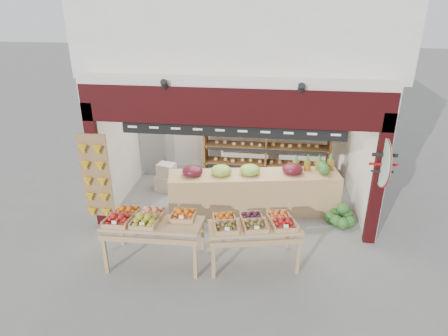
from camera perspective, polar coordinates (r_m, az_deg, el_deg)
ground at (r=9.26m, az=1.71°, el=-5.56°), size 60.00×60.00×0.00m
shop_structure at (r=9.69m, az=3.00°, el=20.14°), size 6.36×5.12×5.40m
banana_board at (r=8.41m, az=-17.87°, el=-1.43°), size 0.60×0.15×1.80m
gift_sign at (r=7.70m, az=21.80°, el=0.76°), size 0.04×0.93×0.92m
back_shelving at (r=10.34m, az=6.14°, el=4.97°), size 3.26×0.53×1.99m
refrigerator at (r=10.92m, az=-9.68°, el=4.47°), size 0.77×0.77×1.96m
cardboard_stack at (r=9.93m, az=-7.03°, el=-1.90°), size 1.08×0.78×0.71m
mid_counter at (r=8.85m, az=4.21°, el=-3.35°), size 3.78×1.36×1.15m
display_table_left at (r=7.26m, az=-10.78°, el=-7.34°), size 1.72×0.99×1.07m
display_table_right at (r=7.11m, az=4.22°, el=-8.05°), size 1.74×1.20×1.02m
watermelon_pile at (r=8.90m, az=16.28°, el=-6.74°), size 0.62×0.62×0.48m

